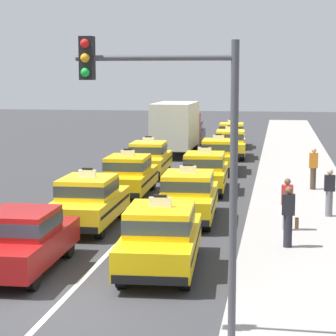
{
  "coord_description": "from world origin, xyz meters",
  "views": [
    {
      "loc": [
        4.6,
        -13.14,
        4.9
      ],
      "look_at": [
        0.35,
        12.5,
        1.3
      ],
      "focal_mm": 71.56,
      "sensor_mm": 36.0,
      "label": 1
    }
  ],
  "objects_px": {
    "taxi_right_fourth": "(218,155)",
    "taxi_right_fifth": "(230,143)",
    "taxi_left_third": "(128,175)",
    "pedestrian_near_crosswalk": "(289,217)",
    "taxi_right_second": "(188,195)",
    "traffic_light_pole": "(179,138)",
    "taxi_right_third": "(205,171)",
    "sedan_left_sixth": "(191,132)",
    "box_truck_left_fifth": "(177,126)",
    "sedan_left_nearest": "(22,239)",
    "pedestrian_by_storefront": "(329,192)",
    "taxi_left_fourth": "(149,158)",
    "taxi_right_nearest": "(161,236)",
    "taxi_right_sixth": "(232,134)",
    "pedestrian_mid_block": "(287,204)",
    "pedestrian_trailing": "(313,168)",
    "taxi_left_second": "(89,201)"
  },
  "relations": [
    {
      "from": "pedestrian_mid_block",
      "to": "pedestrian_near_crosswalk",
      "type": "bearing_deg",
      "value": -89.4
    },
    {
      "from": "pedestrian_by_storefront",
      "to": "taxi_left_second",
      "type": "bearing_deg",
      "value": -163.44
    },
    {
      "from": "sedan_left_sixth",
      "to": "taxi_right_fourth",
      "type": "relative_size",
      "value": 0.94
    },
    {
      "from": "sedan_left_nearest",
      "to": "sedan_left_sixth",
      "type": "bearing_deg",
      "value": 90.03
    },
    {
      "from": "box_truck_left_fifth",
      "to": "taxi_right_second",
      "type": "xyz_separation_m",
      "value": [
        3.23,
        -18.76,
        -0.9
      ]
    },
    {
      "from": "taxi_right_nearest",
      "to": "taxi_right_second",
      "type": "bearing_deg",
      "value": 90.97
    },
    {
      "from": "taxi_right_nearest",
      "to": "taxi_right_third",
      "type": "bearing_deg",
      "value": 90.9
    },
    {
      "from": "sedan_left_nearest",
      "to": "taxi_right_third",
      "type": "xyz_separation_m",
      "value": [
        3.21,
        12.4,
        0.03
      ]
    },
    {
      "from": "taxi_right_nearest",
      "to": "taxi_right_second",
      "type": "height_order",
      "value": "same"
    },
    {
      "from": "box_truck_left_fifth",
      "to": "taxi_right_second",
      "type": "relative_size",
      "value": 1.5
    },
    {
      "from": "taxi_right_nearest",
      "to": "pedestrian_mid_block",
      "type": "relative_size",
      "value": 2.87
    },
    {
      "from": "taxi_right_nearest",
      "to": "taxi_right_fifth",
      "type": "relative_size",
      "value": 1.0
    },
    {
      "from": "taxi_left_third",
      "to": "pedestrian_near_crosswalk",
      "type": "distance_m",
      "value": 10.13
    },
    {
      "from": "taxi_right_second",
      "to": "traffic_light_pole",
      "type": "distance_m",
      "value": 11.06
    },
    {
      "from": "taxi_left_third",
      "to": "taxi_right_second",
      "type": "distance_m",
      "value": 5.28
    },
    {
      "from": "taxi_right_third",
      "to": "sedan_left_sixth",
      "type": "bearing_deg",
      "value": 98.98
    },
    {
      "from": "taxi_left_third",
      "to": "taxi_right_fourth",
      "type": "relative_size",
      "value": 1.0
    },
    {
      "from": "sedan_left_sixth",
      "to": "pedestrian_near_crosswalk",
      "type": "height_order",
      "value": "pedestrian_near_crosswalk"
    },
    {
      "from": "box_truck_left_fifth",
      "to": "taxi_right_third",
      "type": "bearing_deg",
      "value": -76.33
    },
    {
      "from": "pedestrian_mid_block",
      "to": "pedestrian_by_storefront",
      "type": "xyz_separation_m",
      "value": [
        1.44,
        2.33,
        0.0
      ]
    },
    {
      "from": "taxi_right_third",
      "to": "traffic_light_pole",
      "type": "bearing_deg",
      "value": -85.33
    },
    {
      "from": "taxi_left_third",
      "to": "taxi_left_fourth",
      "type": "xyz_separation_m",
      "value": [
        -0.27,
        5.74,
        0.0
      ]
    },
    {
      "from": "sedan_left_sixth",
      "to": "pedestrian_trailing",
      "type": "distance_m",
      "value": 21.37
    },
    {
      "from": "taxi_right_nearest",
      "to": "taxi_right_third",
      "type": "relative_size",
      "value": 1.01
    },
    {
      "from": "pedestrian_mid_block",
      "to": "taxi_right_third",
      "type": "bearing_deg",
      "value": 114.73
    },
    {
      "from": "taxi_left_fourth",
      "to": "taxi_right_second",
      "type": "bearing_deg",
      "value": -71.7
    },
    {
      "from": "sedan_left_sixth",
      "to": "taxi_right_sixth",
      "type": "distance_m",
      "value": 3.86
    },
    {
      "from": "sedan_left_nearest",
      "to": "traffic_light_pole",
      "type": "distance_m",
      "value": 6.75
    },
    {
      "from": "pedestrian_by_storefront",
      "to": "traffic_light_pole",
      "type": "relative_size",
      "value": 0.29
    },
    {
      "from": "taxi_left_third",
      "to": "taxi_right_fourth",
      "type": "bearing_deg",
      "value": 68.32
    },
    {
      "from": "taxi_left_fourth",
      "to": "pedestrian_by_storefront",
      "type": "xyz_separation_m",
      "value": [
        8.04,
        -9.2,
        0.09
      ]
    },
    {
      "from": "taxi_right_fourth",
      "to": "traffic_light_pole",
      "type": "distance_m",
      "value": 22.7
    },
    {
      "from": "taxi_right_nearest",
      "to": "box_truck_left_fifth",
      "type": "bearing_deg",
      "value": 97.7
    },
    {
      "from": "taxi_left_second",
      "to": "box_truck_left_fifth",
      "type": "relative_size",
      "value": 0.66
    },
    {
      "from": "sedan_left_nearest",
      "to": "taxi_right_sixth",
      "type": "bearing_deg",
      "value": 84.25
    },
    {
      "from": "pedestrian_near_crosswalk",
      "to": "pedestrian_mid_block",
      "type": "height_order",
      "value": "pedestrian_near_crosswalk"
    },
    {
      "from": "taxi_right_fourth",
      "to": "pedestrian_mid_block",
      "type": "distance_m",
      "value": 13.78
    },
    {
      "from": "taxi_left_third",
      "to": "traffic_light_pole",
      "type": "relative_size",
      "value": 0.83
    },
    {
      "from": "taxi_right_second",
      "to": "pedestrian_by_storefront",
      "type": "height_order",
      "value": "taxi_right_second"
    },
    {
      "from": "taxi_left_third",
      "to": "taxi_right_sixth",
      "type": "height_order",
      "value": "same"
    },
    {
      "from": "taxi_right_second",
      "to": "traffic_light_pole",
      "type": "bearing_deg",
      "value": -83.23
    },
    {
      "from": "box_truck_left_fifth",
      "to": "sedan_left_sixth",
      "type": "bearing_deg",
      "value": 90.58
    },
    {
      "from": "traffic_light_pole",
      "to": "sedan_left_nearest",
      "type": "bearing_deg",
      "value": 138.67
    },
    {
      "from": "taxi_right_fourth",
      "to": "taxi_right_fifth",
      "type": "xyz_separation_m",
      "value": [
        0.16,
        5.96,
        0.0
      ]
    },
    {
      "from": "pedestrian_near_crosswalk",
      "to": "taxi_right_nearest",
      "type": "bearing_deg",
      "value": -144.19
    },
    {
      "from": "sedan_left_nearest",
      "to": "traffic_light_pole",
      "type": "xyz_separation_m",
      "value": [
        4.55,
        -4.0,
        2.97
      ]
    },
    {
      "from": "taxi_left_fourth",
      "to": "taxi_right_second",
      "type": "relative_size",
      "value": 1.0
    },
    {
      "from": "taxi_left_third",
      "to": "pedestrian_near_crosswalk",
      "type": "relative_size",
      "value": 2.7
    },
    {
      "from": "taxi_right_second",
      "to": "taxi_right_nearest",
      "type": "bearing_deg",
      "value": -89.03
    },
    {
      "from": "taxi_right_nearest",
      "to": "pedestrian_trailing",
      "type": "relative_size",
      "value": 2.66
    }
  ]
}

